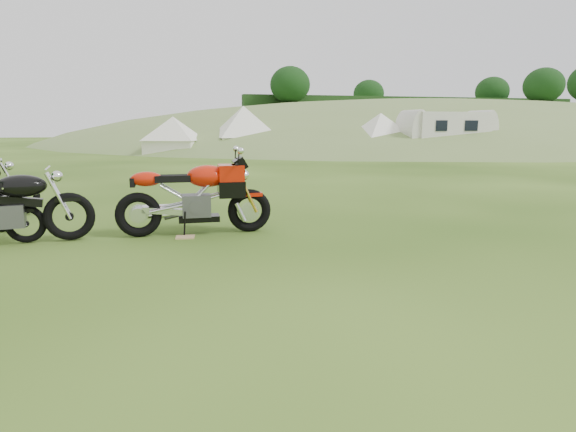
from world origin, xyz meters
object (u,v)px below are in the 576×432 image
object	(u,v)px
plywood_board	(185,237)
tent_right	(380,133)
vintage_moto_c	(6,205)
sport_motorcycle	(194,191)
tent_left	(174,134)
caravan	(446,134)
tent_mid	(244,130)

from	to	relation	value
plywood_board	tent_right	xyz separation A→B (m)	(10.71, 16.42, 1.17)
vintage_moto_c	plywood_board	bearing A→B (deg)	-10.32
sport_motorcycle	vintage_moto_c	distance (m)	2.53
tent_left	caravan	xyz separation A→B (m)	(13.54, -4.58, 0.02)
vintage_moto_c	tent_right	size ratio (longest dim) A/B	0.79
vintage_moto_c	tent_left	world-z (taller)	tent_left
sport_motorcycle	caravan	distance (m)	20.26
tent_right	caravan	xyz separation A→B (m)	(3.10, -1.23, -0.04)
tent_left	tent_mid	bearing A→B (deg)	21.91
sport_motorcycle	tent_mid	size ratio (longest dim) A/B	0.72
vintage_moto_c	tent_mid	world-z (taller)	tent_mid
tent_left	tent_mid	distance (m)	3.84
sport_motorcycle	tent_right	world-z (taller)	tent_right
vintage_moto_c	tent_left	bearing A→B (deg)	75.56
tent_right	tent_left	bearing A→B (deg)	155.32
vintage_moto_c	caravan	size ratio (longest dim) A/B	0.44
tent_mid	tent_right	xyz separation A→B (m)	(6.61, -3.53, -0.14)
tent_right	sport_motorcycle	bearing A→B (deg)	-129.92
tent_mid	caravan	world-z (taller)	tent_mid
sport_motorcycle	caravan	world-z (taller)	caravan
vintage_moto_c	caravan	distance (m)	22.09
tent_left	tent_mid	world-z (taller)	tent_mid
vintage_moto_c	caravan	world-z (taller)	caravan
tent_right	caravan	world-z (taller)	tent_right
plywood_board	sport_motorcycle	bearing A→B (deg)	51.54
sport_motorcycle	tent_left	size ratio (longest dim) A/B	0.85
sport_motorcycle	tent_left	xyz separation A→B (m)	(0.10, 19.56, 0.46)
plywood_board	vintage_moto_c	size ratio (longest dim) A/B	0.12
tent_mid	caravan	distance (m)	10.81
plywood_board	tent_left	distance (m)	19.80
vintage_moto_c	tent_left	distance (m)	19.81
tent_mid	tent_right	size ratio (longest dim) A/B	1.12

